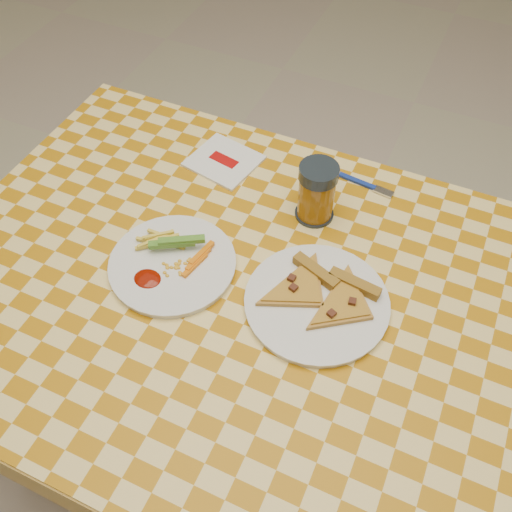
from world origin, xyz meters
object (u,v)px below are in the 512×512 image
object	(u,v)px
plate_left	(173,265)
plate_right	(317,303)
table	(259,317)
drink_glass	(317,193)

from	to	relation	value
plate_left	plate_right	bearing A→B (deg)	6.29
table	plate_right	world-z (taller)	plate_right
plate_left	plate_right	world-z (taller)	same
plate_left	table	bearing A→B (deg)	2.75
plate_left	plate_right	size ratio (longest dim) A/B	0.92
plate_left	drink_glass	xyz separation A→B (m)	(0.20, 0.24, 0.06)
table	drink_glass	bearing A→B (deg)	85.08
plate_left	drink_glass	size ratio (longest dim) A/B	1.84
table	plate_right	size ratio (longest dim) A/B	4.94
drink_glass	plate_left	bearing A→B (deg)	-129.52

